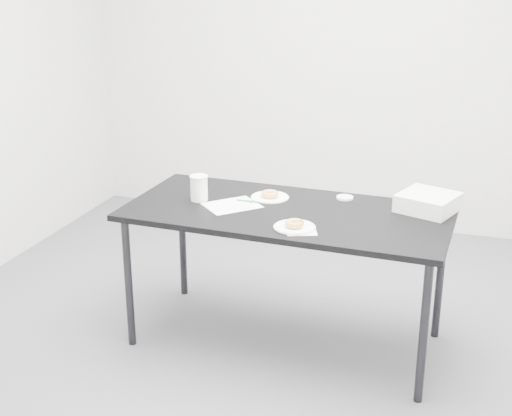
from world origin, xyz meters
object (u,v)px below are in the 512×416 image
(plate_near, at_px, (295,227))
(scorecard, at_px, (232,205))
(donut_far, at_px, (270,194))
(coffee_cup, at_px, (199,188))
(table, at_px, (287,221))
(donut_near, at_px, (295,224))
(plate_far, at_px, (270,197))
(bakery_box, at_px, (428,202))
(pen, at_px, (248,201))

(plate_near, bearing_deg, scorecard, 151.33)
(donut_far, height_order, coffee_cup, coffee_cup)
(table, xyz_separation_m, donut_near, (0.11, -0.24, 0.08))
(donut_near, bearing_deg, plate_far, 121.54)
(plate_near, relative_size, plate_far, 0.99)
(scorecard, bearing_deg, plate_near, 15.63)
(plate_near, distance_m, bakery_box, 0.76)
(plate_far, bearing_deg, bakery_box, 3.88)
(donut_near, height_order, coffee_cup, coffee_cup)
(table, distance_m, plate_near, 0.27)
(coffee_cup, bearing_deg, bakery_box, 10.13)
(plate_near, xyz_separation_m, coffee_cup, (-0.61, 0.25, 0.07))
(plate_near, distance_m, donut_near, 0.02)
(scorecard, xyz_separation_m, coffee_cup, (-0.20, 0.03, 0.07))
(table, relative_size, bakery_box, 6.30)
(scorecard, xyz_separation_m, plate_near, (0.41, -0.22, 0.00))
(table, distance_m, scorecard, 0.31)
(table, bearing_deg, plate_far, 133.29)
(pen, xyz_separation_m, donut_near, (0.34, -0.30, 0.02))
(plate_far, relative_size, bakery_box, 0.76)
(donut_near, height_order, bakery_box, bakery_box)
(table, relative_size, coffee_cup, 12.24)
(plate_near, height_order, coffee_cup, coffee_cup)
(pen, distance_m, plate_near, 0.46)
(pen, bearing_deg, scorecard, -127.78)
(table, bearing_deg, bakery_box, 19.84)
(donut_near, xyz_separation_m, donut_far, (-0.25, 0.41, -0.00))
(scorecard, height_order, pen, pen)
(coffee_cup, bearing_deg, donut_far, 23.88)
(coffee_cup, bearing_deg, table, -0.96)
(pen, xyz_separation_m, bakery_box, (0.94, 0.17, 0.04))
(scorecard, xyz_separation_m, bakery_box, (1.01, 0.24, 0.04))
(table, distance_m, bakery_box, 0.75)
(donut_near, bearing_deg, donut_far, 121.54)
(pen, distance_m, coffee_cup, 0.28)
(donut_near, distance_m, bakery_box, 0.76)
(table, xyz_separation_m, donut_far, (-0.14, 0.17, 0.08))
(coffee_cup, bearing_deg, donut_near, -22.46)
(pen, bearing_deg, plate_far, 50.67)
(scorecard, distance_m, plate_far, 0.24)
(plate_near, bearing_deg, donut_far, 121.54)
(scorecard, relative_size, bakery_box, 1.01)
(pen, relative_size, plate_far, 0.61)
(plate_near, relative_size, donut_near, 2.13)
(table, distance_m, donut_far, 0.23)
(donut_near, relative_size, donut_far, 0.99)
(bakery_box, bearing_deg, scorecard, -146.55)
(scorecard, relative_size, pen, 2.15)
(donut_near, bearing_deg, pen, 138.90)
(coffee_cup, bearing_deg, scorecard, -8.09)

